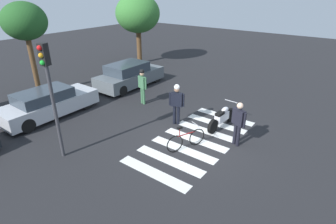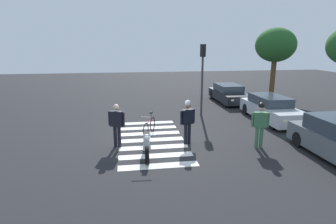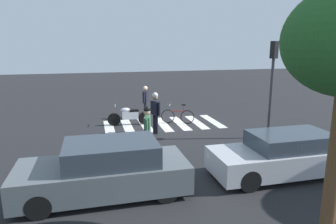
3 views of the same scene
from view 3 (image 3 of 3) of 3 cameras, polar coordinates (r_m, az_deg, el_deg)
The scene contains 10 objects.
ground_plane at distance 15.39m, azimuth -0.93°, elevation -2.34°, with size 60.00×60.00×0.00m, color #232326.
police_motorcycle at distance 15.32m, azimuth -7.29°, elevation -0.76°, with size 2.16×0.62×1.03m.
leaning_bicycle at distance 15.51m, azimuth 1.84°, elevation -0.75°, with size 1.60×0.73×1.01m.
officer_on_foot at distance 13.60m, azimuth -2.41°, elevation 0.46°, with size 0.36×0.67×1.89m.
officer_by_motorcycle at distance 16.43m, azimuth -4.26°, elevation 2.32°, with size 0.39×0.66×1.80m.
pedestrian_bystander at distance 10.79m, azimuth -3.92°, elevation -2.86°, with size 0.33×0.68×1.88m.
crosswalk_stripes at distance 15.39m, azimuth -0.93°, elevation -2.32°, with size 5.85×2.83×0.01m.
car_silver_sedan at distance 10.08m, azimuth 21.13°, elevation -7.57°, with size 4.52×1.70×1.34m.
car_grey_coupe at distance 8.40m, azimuth -11.70°, elevation -10.67°, with size 4.50×1.87×1.48m.
traffic_light_pole at distance 13.38m, azimuth 19.13°, elevation 6.76°, with size 0.35×0.30×4.11m.
Camera 3 is at (3.39, 14.47, 3.99)m, focal length 32.33 mm.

